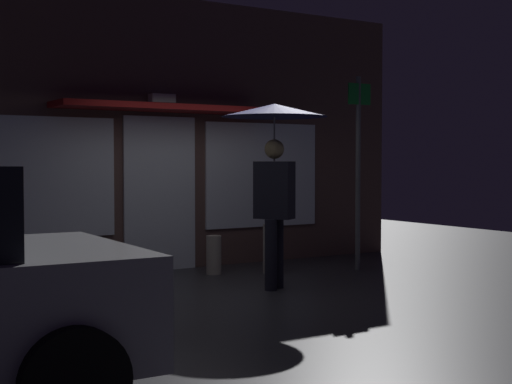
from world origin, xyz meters
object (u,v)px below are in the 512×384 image
Objects in this scene: street_sign_post at (358,162)px; sidewalk_bollard_2 at (271,249)px; person_with_umbrella at (274,142)px; sidewalk_bollard at (214,255)px.

street_sign_post is 4.04× the size of sidewalk_bollard_2.
person_with_umbrella is 2.05m from street_sign_post.
street_sign_post is 5.17× the size of sidewalk_bollard.
person_with_umbrella is 4.22× the size of sidewalk_bollard.
street_sign_post is at bearing 77.60° from person_with_umbrella.
sidewalk_bollard is at bearing 159.32° from street_sign_post.
person_with_umbrella reaches higher than sidewalk_bollard.
person_with_umbrella is at bearing -121.56° from sidewalk_bollard_2.
sidewalk_bollard is (-1.95, 0.74, -1.29)m from street_sign_post.
sidewalk_bollard is 0.81m from sidewalk_bollard_2.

